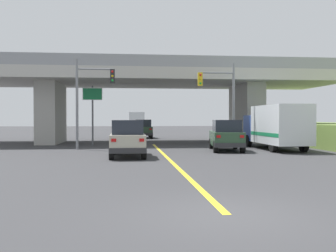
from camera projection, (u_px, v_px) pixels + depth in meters
name	position (u px, v px, depth m)	size (l,w,h in m)	color
ground	(151.00, 142.00, 34.32)	(160.00, 160.00, 0.00)	#353538
overpass_bridge	(151.00, 87.00, 34.23)	(32.37, 9.75, 6.98)	#B7B5AD
lane_divider_stripe	(169.00, 159.00, 20.06)	(0.20, 23.47, 0.01)	yellow
suv_lead	(128.00, 138.00, 21.28)	(1.90, 4.35, 2.02)	#B7B29E
suv_crossing	(226.00, 135.00, 25.38)	(2.48, 4.67, 2.02)	#2D4C33
box_truck	(276.00, 126.00, 26.32)	(2.33, 7.25, 2.99)	navy
sedan_oncoming	(143.00, 129.00, 42.41)	(1.87, 4.68, 2.02)	#2D4C33
traffic_signal_nearside	(222.00, 95.00, 28.02)	(2.72, 0.36, 6.09)	slate
traffic_signal_farside	(89.00, 93.00, 26.58)	(2.66, 0.36, 6.18)	slate
highway_sign	(93.00, 102.00, 30.64)	(1.54, 0.17, 4.70)	#56595E
semi_truck_distant	(136.00, 122.00, 61.11)	(2.33, 7.26, 3.12)	navy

